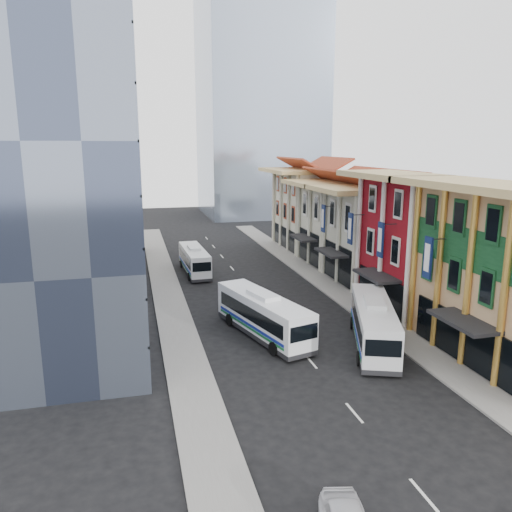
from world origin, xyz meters
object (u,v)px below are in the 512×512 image
object	(u,v)px
bus_left_far	(194,260)
office_tower	(55,142)
bus_right	(374,323)
bus_left_near	(263,314)

from	to	relation	value
bus_left_far	office_tower	bearing A→B (deg)	-129.86
office_tower	bus_left_far	distance (m)	24.08
bus_right	office_tower	bearing A→B (deg)	178.37
bus_right	bus_left_near	bearing A→B (deg)	173.30
bus_left_near	bus_right	world-z (taller)	bus_right
bus_left_near	office_tower	bearing A→B (deg)	144.45
bus_left_far	bus_right	size ratio (longest dim) A/B	0.89
bus_left_near	bus_left_far	bearing A→B (deg)	81.72
bus_left_near	bus_right	distance (m)	8.47
office_tower	bus_left_near	bearing A→B (deg)	-19.92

